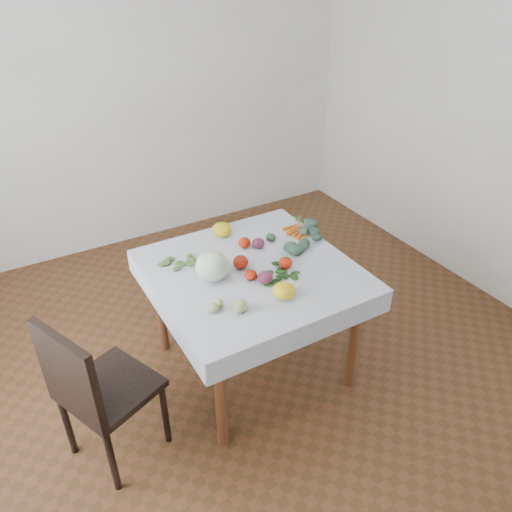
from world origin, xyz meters
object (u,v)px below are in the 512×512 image
at_px(chair, 93,387).
at_px(carrot_bunch, 299,230).
at_px(table, 252,284).
at_px(cabbage, 212,266).
at_px(heirloom_back, 222,229).

distance_m(chair, carrot_bunch, 1.57).
height_order(table, chair, chair).
bearing_deg(cabbage, chair, -162.83).
relative_size(table, heirloom_back, 7.96).
xyz_separation_m(chair, cabbage, (0.77, 0.24, 0.31)).
distance_m(table, carrot_bunch, 0.54).
relative_size(chair, carrot_bunch, 4.27).
bearing_deg(carrot_bunch, table, -154.88).
relative_size(table, carrot_bunch, 4.63).
bearing_deg(table, cabbage, 173.94).
distance_m(table, chair, 1.04).
bearing_deg(heirloom_back, cabbage, -122.77).
bearing_deg(cabbage, carrot_bunch, 15.57).
xyz_separation_m(table, heirloom_back, (0.03, 0.43, 0.15)).
relative_size(chair, cabbage, 4.91).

